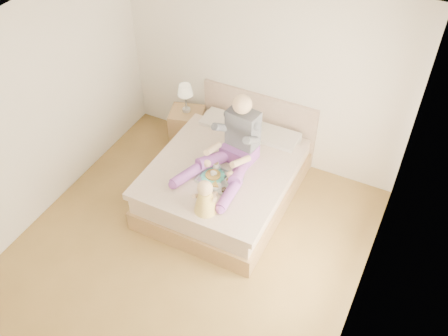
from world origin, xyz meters
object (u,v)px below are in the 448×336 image
at_px(adult, 233,147).
at_px(baby, 206,199).
at_px(bed, 227,176).
at_px(nightstand, 188,128).
at_px(tray, 219,179).

bearing_deg(adult, baby, -77.46).
xyz_separation_m(bed, baby, (0.16, -0.89, 0.47)).
height_order(nightstand, adult, adult).
bearing_deg(tray, nightstand, 145.55).
bearing_deg(nightstand, adult, -50.77).
distance_m(bed, nightstand, 1.21).
bearing_deg(bed, tray, -78.21).
xyz_separation_m(nightstand, adult, (1.10, -0.73, 0.60)).
bearing_deg(adult, tray, -84.76).
bearing_deg(baby, bed, 87.92).
bearing_deg(bed, baby, -79.74).
bearing_deg(bed, adult, -24.63).
xyz_separation_m(nightstand, tray, (1.08, -1.08, 0.35)).
relative_size(adult, baby, 2.73).
xyz_separation_m(tray, baby, (0.08, -0.50, 0.15)).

